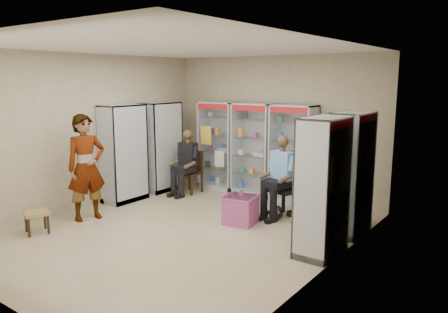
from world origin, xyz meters
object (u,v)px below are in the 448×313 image
Objects in this scene: cabinet_back_mid at (254,149)px; woven_stool_a at (307,230)px; cabinet_left_far at (161,147)px; cabinet_back_right at (293,154)px; cabinet_right_far at (350,173)px; wooden_chair at (190,172)px; pink_trunk at (241,210)px; woven_stool_b at (37,222)px; cabinet_left_near at (124,153)px; seated_shopkeeper at (283,179)px; standing_man at (86,167)px; cabinet_right_near at (323,187)px; office_chair at (284,186)px; cabinet_back_left at (219,145)px.

cabinet_back_mid is 3.11m from woven_stool_a.
cabinet_back_right is at bearing 108.19° from cabinet_left_far.
cabinet_right_far is at bearing 69.12° from woven_stool_a.
cabinet_back_right is 2.13× the size of wooden_chair.
pink_trunk is (2.09, -1.08, -0.22)m from wooden_chair.
cabinet_back_mid is at bearing 69.78° from woven_stool_b.
cabinet_left_near is 5.41× the size of woven_stool_b.
standing_man is at bearing -130.63° from seated_shopkeeper.
cabinet_right_near is at bearing -60.64° from standing_man.
cabinet_back_mid is at bearing 153.27° from office_chair.
cabinet_back_mid is 1.41× the size of seated_shopkeeper.
cabinet_back_left is at bearing 165.85° from seated_shopkeeper.
cabinet_back_left is 4.33m from woven_stool_b.
cabinet_right_far is at bearing 4.98° from seated_shopkeeper.
cabinet_back_left is 1.00× the size of cabinet_right_near.
cabinet_right_near and cabinet_left_far have the same top height.
cabinet_right_far is at bearing -34.73° from cabinet_back_right.
cabinet_back_mid and cabinet_right_near have the same top height.
cabinet_back_left is at bearing 166.93° from office_chair.
wooden_chair is at bearing -148.69° from cabinet_back_mid.
wooden_chair is (-3.78, 0.40, -0.53)m from cabinet_right_far.
seated_shopkeeper reaches higher than woven_stool_a.
cabinet_left_far and cabinet_left_near have the same top height.
wooden_chair is at bearing 68.36° from cabinet_right_near.
cabinet_left_far is 3.17m from seated_shopkeeper.
cabinet_right_near is at bearing -35.43° from woven_stool_a.
wooden_chair is at bearing 9.02° from standing_man.
cabinet_back_left is 1.41× the size of seated_shopkeeper.
cabinet_back_mid is 1.00× the size of cabinet_left_far.
cabinet_right_near is 1.00× the size of cabinet_left_far.
standing_man reaches higher than seated_shopkeeper.
cabinet_back_mid is 1.00× the size of cabinet_right_far.
cabinet_left_far is at bearing -135.00° from cabinet_back_left.
cabinet_back_left is 4.53× the size of woven_stool_a.
seated_shopkeeper reaches higher than office_chair.
cabinet_right_far is 1.00× the size of cabinet_right_near.
cabinet_left_near is 4.53× the size of woven_stool_a.
cabinet_back_right is at bearing -21.48° from standing_man.
pink_trunk is (0.89, -1.81, -0.75)m from cabinet_back_mid.
cabinet_right_near is at bearing -13.85° from pink_trunk.
office_chair is (2.22, -0.96, -0.44)m from cabinet_back_left.
office_chair is at bearing 100.27° from seated_shopkeeper.
cabinet_left_near is (-0.93, -2.03, 0.00)m from cabinet_back_left.
cabinet_right_far is 5.41× the size of woven_stool_b.
cabinet_back_left is 1.05× the size of standing_man.
woven_stool_a reaches higher than woven_stool_b.
cabinet_left_far is 3.18m from office_chair.
wooden_chair reaches higher than pink_trunk.
seated_shopkeeper is at bearing 134.75° from woven_stool_a.
cabinet_right_far is 5.22m from woven_stool_b.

